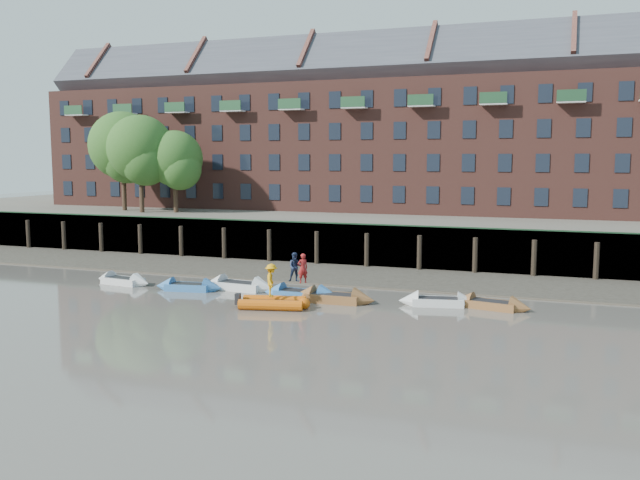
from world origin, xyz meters
The scene contains 18 objects.
ground centered at (0.00, 0.00, 0.00)m, with size 220.00×220.00×0.00m, color #605B53.
foreshore centered at (0.00, 18.00, 0.00)m, with size 110.00×8.00×0.50m, color #3D382F.
mud_band centered at (0.00, 14.60, 0.00)m, with size 110.00×1.60×0.10m, color #4C4336.
river_wall centered at (0.00, 22.38, 1.59)m, with size 110.00×1.23×3.30m.
bank_terrace centered at (0.00, 36.00, 1.60)m, with size 110.00×28.00×3.20m, color #5E594D.
apartment_terrace centered at (0.00, 36.99, 12.82)m, with size 80.60×15.56×20.98m.
tree_cluster centered at (-25.62, 27.35, 9.00)m, with size 11.76×7.74×9.40m.
rowboat_0 centered at (-15.14, 9.86, 0.22)m, with size 4.42×1.78×1.25m.
rowboat_1 centered at (-10.00, 9.48, 0.22)m, with size 4.43×1.89×1.24m.
rowboat_2 centered at (-7.09, 10.72, 0.25)m, with size 5.02×1.83×1.43m.
rowboat_3 centered at (-2.50, 9.59, 0.24)m, with size 4.77×1.44×1.38m.
rowboat_4 centered at (-0.39, 9.26, 0.25)m, with size 4.89×1.51×1.41m.
rowboat_5 centered at (5.39, 10.41, 0.22)m, with size 4.54×2.11×1.27m.
rowboat_6 centered at (8.29, 10.65, 0.22)m, with size 4.45×2.07×1.24m.
rib_tender centered at (-2.90, 6.75, 0.29)m, with size 3.95×2.54×0.67m.
person_rower_a centered at (-2.41, 9.61, 1.80)m, with size 0.64×0.42×1.74m, color maroon.
person_rower_b centered at (-2.97, 9.87, 1.80)m, with size 0.85×0.66×1.75m, color #19233F.
person_rib_crew centered at (-3.15, 6.79, 1.53)m, with size 1.17×0.68×1.82m, color orange.
Camera 1 is at (11.82, -26.72, 8.20)m, focal length 38.00 mm.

